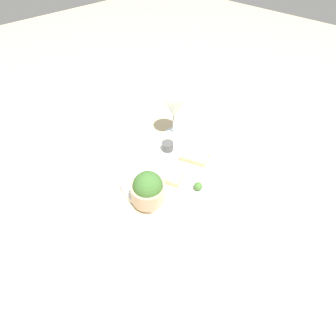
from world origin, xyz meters
The scene contains 9 objects.
ground_plane centered at (0.00, 0.00, 0.00)m, with size 4.00×4.00×0.00m, color #C6B289.
dinner_plate centered at (0.00, 0.00, 0.01)m, with size 0.34×0.34×0.01m.
salad_bowl centered at (0.04, -0.12, 0.06)m, with size 0.11×0.11×0.11m.
sauce_ramekin centered at (-0.08, 0.08, 0.03)m, with size 0.04×0.04×0.03m.
cheese_toast_near centered at (0.02, -0.02, 0.03)m, with size 0.11×0.10×0.03m.
cheese_toast_far centered at (0.02, 0.12, 0.03)m, with size 0.11×0.10×0.03m.
wine_glass centered at (-0.15, 0.18, 0.12)m, with size 0.09×0.09×0.17m.
garnish centered at (0.12, 0.01, 0.03)m, with size 0.03×0.03×0.03m.
fork centered at (0.27, 0.10, 0.00)m, with size 0.08×0.17×0.01m.
Camera 1 is at (0.44, -0.44, 0.67)m, focal length 28.00 mm.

